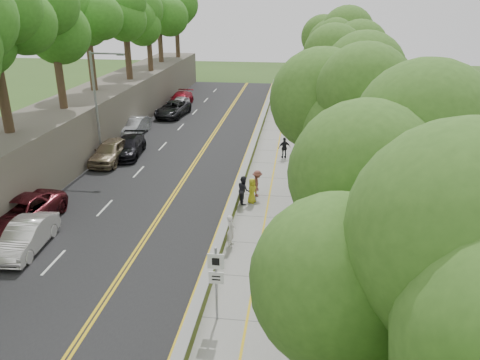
{
  "coord_description": "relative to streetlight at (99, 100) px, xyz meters",
  "views": [
    {
      "loc": [
        3.82,
        -17.47,
        11.65
      ],
      "look_at": [
        0.5,
        8.0,
        1.4
      ],
      "focal_mm": 35.0,
      "sensor_mm": 36.0,
      "label": 1
    }
  ],
  "objects": [
    {
      "name": "painter_0",
      "position": [
        11.69,
        -6.12,
        -3.83
      ],
      "size": [
        0.71,
        0.86,
        1.52
      ],
      "primitive_type": "imported",
      "rotation": [
        0.0,
        0.0,
        1.22
      ],
      "color": "gold",
      "rests_on": "sidewalk"
    },
    {
      "name": "car_2",
      "position": [
        -0.14,
        -10.85,
        -3.81
      ],
      "size": [
        2.96,
        5.82,
        1.57
      ],
      "primitive_type": "imported",
      "rotation": [
        0.0,
        0.0,
        -0.06
      ],
      "color": "#54171D",
      "rests_on": "road"
    },
    {
      "name": "painter_3",
      "position": [
        11.91,
        -5.12,
        -3.77
      ],
      "size": [
        0.73,
        1.13,
        1.65
      ],
      "primitive_type": "imported",
      "rotation": [
        0.0,
        0.0,
        1.68
      ],
      "color": "brown",
      "rests_on": "sidewalk"
    },
    {
      "name": "car_7",
      "position": [
        1.04,
        18.9,
        -3.88
      ],
      "size": [
        2.2,
        5.04,
        1.44
      ],
      "primitive_type": "imported",
      "rotation": [
        0.0,
        0.0,
        -0.04
      ],
      "color": "maroon",
      "rests_on": "road"
    },
    {
      "name": "ground",
      "position": [
        10.46,
        -14.0,
        -4.64
      ],
      "size": [
        140.0,
        140.0,
        0.0
      ],
      "primitive_type": "plane",
      "color": "#33511E",
      "rests_on": "ground"
    },
    {
      "name": "car_1",
      "position": [
        1.46,
        -13.04,
        -3.88
      ],
      "size": [
        1.82,
        4.47,
        1.44
      ],
      "primitive_type": "imported",
      "rotation": [
        0.0,
        0.0,
        0.07
      ],
      "color": "white",
      "rests_on": "road"
    },
    {
      "name": "car_5",
      "position": [
        -0.14,
        6.92,
        -3.84
      ],
      "size": [
        1.79,
        4.67,
        1.52
      ],
      "primitive_type": "imported",
      "rotation": [
        0.0,
        0.0,
        -0.04
      ],
      "color": "#A0A2A6",
      "rests_on": "road"
    },
    {
      "name": "car_6",
      "position": [
        1.46,
        13.96,
        -3.86
      ],
      "size": [
        2.99,
        5.56,
        1.48
      ],
      "primitive_type": "imported",
      "rotation": [
        0.0,
        0.0,
        -0.1
      ],
      "color": "black",
      "rests_on": "road"
    },
    {
      "name": "painter_2",
      "position": [
        11.21,
        -6.29,
        -3.74
      ],
      "size": [
        0.9,
        1.01,
        1.71
      ],
      "primitive_type": "imported",
      "rotation": [
        0.0,
        0.0,
        1.94
      ],
      "color": "black",
      "rests_on": "sidewalk"
    },
    {
      "name": "jersey_barrier",
      "position": [
        10.71,
        1.0,
        -4.34
      ],
      "size": [
        0.42,
        66.0,
        0.6
      ],
      "primitive_type": "cube",
      "color": "#C0EC26",
      "rests_on": "ground"
    },
    {
      "name": "sidewalk",
      "position": [
        13.01,
        1.0,
        -4.61
      ],
      "size": [
        4.2,
        66.0,
        0.05
      ],
      "primitive_type": "cube",
      "color": "gray",
      "rests_on": "ground"
    },
    {
      "name": "road",
      "position": [
        5.06,
        1.0,
        -4.62
      ],
      "size": [
        11.2,
        66.0,
        0.04
      ],
      "primitive_type": "cube",
      "color": "black",
      "rests_on": "ground"
    },
    {
      "name": "car_8",
      "position": [
        1.46,
        16.93,
        -3.92
      ],
      "size": [
        1.72,
        4.02,
        1.35
      ],
      "primitive_type": "imported",
      "rotation": [
        0.0,
        0.0,
        0.03
      ],
      "color": "silver",
      "rests_on": "road"
    },
    {
      "name": "streetlight",
      "position": [
        0.0,
        0.0,
        0.0
      ],
      "size": [
        2.52,
        0.22,
        8.0
      ],
      "color": "gray",
      "rests_on": "ground"
    },
    {
      "name": "construction_barrel",
      "position": [
        14.76,
        2.09,
        -4.14
      ],
      "size": [
        0.55,
        0.55,
        0.9
      ],
      "primitive_type": "cylinder",
      "color": "orange",
      "rests_on": "sidewalk"
    },
    {
      "name": "painter_1",
      "position": [
        11.21,
        -11.38,
        -3.77
      ],
      "size": [
        0.46,
        0.64,
        1.63
      ],
      "primitive_type": "imported",
      "rotation": [
        0.0,
        0.0,
        1.44
      ],
      "color": "silver",
      "rests_on": "sidewalk"
    },
    {
      "name": "concrete_block",
      "position": [
        13.66,
        -14.53,
        -4.2
      ],
      "size": [
        1.3,
        1.05,
        0.79
      ],
      "primitive_type": "cube",
      "rotation": [
        0.0,
        0.0,
        -0.15
      ],
      "color": "gray",
      "rests_on": "sidewalk"
    },
    {
      "name": "person_far",
      "position": [
        13.26,
        2.33,
        -3.79
      ],
      "size": [
        1.01,
        0.68,
        1.59
      ],
      "primitive_type": "imported",
      "rotation": [
        0.0,
        0.0,
        3.48
      ],
      "color": "black",
      "rests_on": "sidewalk"
    },
    {
      "name": "car_3",
      "position": [
        1.36,
        1.37,
        -3.89
      ],
      "size": [
        2.49,
        5.07,
        1.42
      ],
      "primitive_type": "imported",
      "rotation": [
        0.0,
        0.0,
        0.1
      ],
      "color": "black",
      "rests_on": "road"
    },
    {
      "name": "car_4",
      "position": [
        0.6,
        -0.21,
        -3.77
      ],
      "size": [
        2.08,
        4.9,
        1.65
      ],
      "primitive_type": "imported",
      "rotation": [
        0.0,
        0.0,
        -0.03
      ],
      "color": "gray",
      "rests_on": "road"
    },
    {
      "name": "chainlink_fence",
      "position": [
        15.11,
        1.0,
        -3.64
      ],
      "size": [
        0.04,
        66.0,
        2.0
      ],
      "primitive_type": "cube",
      "color": "slate",
      "rests_on": "ground"
    },
    {
      "name": "trees_fenceside",
      "position": [
        17.46,
        1.0,
        2.36
      ],
      "size": [
        7.0,
        66.0,
        14.0
      ],
      "primitive_type": null,
      "color": "#447626",
      "rests_on": "ground"
    },
    {
      "name": "signpost",
      "position": [
        11.51,
        -17.02,
        -2.68
      ],
      "size": [
        0.62,
        0.09,
        3.1
      ],
      "color": "gray",
      "rests_on": "sidewalk"
    },
    {
      "name": "trees_embankment",
      "position": [
        -2.54,
        1.0,
        5.86
      ],
      "size": [
        6.4,
        66.0,
        13.0
      ],
      "primitive_type": null,
      "color": "#38801F",
      "rests_on": "rock_embankment"
    },
    {
      "name": "rock_embankment",
      "position": [
        -3.04,
        1.0,
        -2.64
      ],
      "size": [
        5.0,
        66.0,
        4.0
      ],
      "primitive_type": "cube",
      "color": "#595147",
      "rests_on": "ground"
    }
  ]
}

